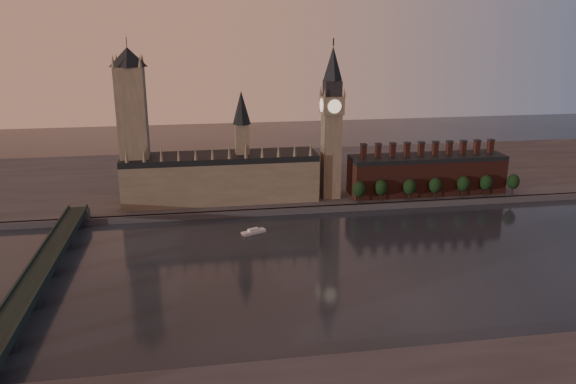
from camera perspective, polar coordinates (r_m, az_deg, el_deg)
name	(u,v)px	position (r m, az deg, el deg)	size (l,w,h in m)	color
ground	(361,268)	(291.92, 7.40, -7.64)	(900.00, 900.00, 0.00)	black
north_bank	(298,175)	(454.90, 1.06, 1.71)	(900.00, 182.00, 4.00)	#4D4D52
palace_of_westminster	(222,175)	(382.14, -6.75, 1.72)	(130.00, 30.30, 74.00)	#83735D
victoria_tower	(133,122)	(376.26, -15.49, 6.84)	(24.00, 24.00, 108.00)	#83735D
big_ben	(332,122)	(380.20, 4.46, 7.14)	(15.00, 15.00, 107.00)	#83735D
chimney_block	(426,174)	(410.37, 13.88, 1.84)	(110.00, 25.00, 37.00)	#4B231C
embankment_tree_0	(359,189)	(378.57, 7.24, 0.28)	(8.60, 8.60, 14.88)	black
embankment_tree_1	(381,188)	(384.59, 9.42, 0.44)	(8.60, 8.60, 14.88)	black
embankment_tree_2	(410,187)	(390.09, 12.24, 0.52)	(8.60, 8.60, 14.88)	black
embankment_tree_3	(435,185)	(397.86, 14.73, 0.66)	(8.60, 8.60, 14.88)	black
embankment_tree_4	(463,184)	(407.33, 17.39, 0.81)	(8.60, 8.60, 14.88)	black
embankment_tree_5	(486,183)	(415.17, 19.48, 0.91)	(8.60, 8.60, 14.88)	black
embankment_tree_6	(513,182)	(424.64, 21.91, 0.99)	(8.60, 8.60, 14.88)	black
westminster_bridge	(38,278)	(285.50, -24.05, -7.99)	(14.00, 200.00, 11.55)	#1C2B27
river_boat	(253,231)	(335.31, -3.53, -4.03)	(15.46, 10.22, 3.01)	silver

